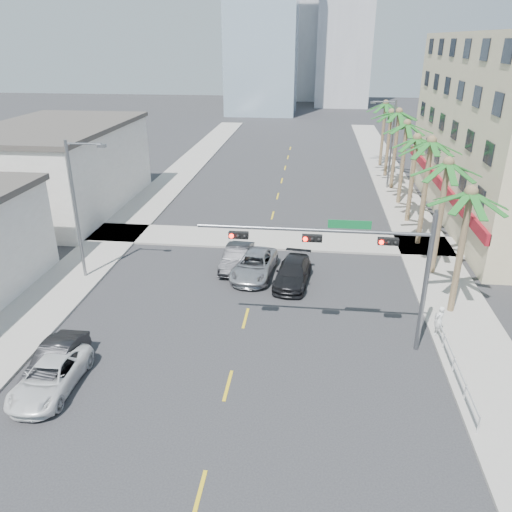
{
  "coord_description": "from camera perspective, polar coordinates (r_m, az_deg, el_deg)",
  "views": [
    {
      "loc": [
        3.39,
        -14.13,
        14.44
      ],
      "look_at": [
        0.5,
        10.82,
        3.5
      ],
      "focal_mm": 35.0,
      "sensor_mm": 36.0,
      "label": 1
    }
  ],
  "objects": [
    {
      "name": "pedestrian",
      "position": [
        27.9,
        20.21,
        -6.93
      ],
      "size": [
        0.72,
        0.68,
        1.65
      ],
      "primitive_type": "imported",
      "rotation": [
        0.0,
        0.0,
        3.81
      ],
      "color": "white",
      "rests_on": "sidewalk_right"
    },
    {
      "name": "palm_tree_1",
      "position": [
        33.14,
        21.11,
        9.77
      ],
      "size": [
        4.8,
        4.8,
        8.16
      ],
      "color": "brown",
      "rests_on": "ground"
    },
    {
      "name": "palm_tree_0",
      "position": [
        28.36,
        23.35,
        6.57
      ],
      "size": [
        4.8,
        4.8,
        7.8
      ],
      "color": "brown",
      "rests_on": "ground"
    },
    {
      "name": "palm_tree_3",
      "position": [
        43.16,
        17.92,
        12.62
      ],
      "size": [
        4.8,
        4.8,
        7.8
      ],
      "color": "brown",
      "rests_on": "ground"
    },
    {
      "name": "palm_tree_4",
      "position": [
        48.16,
        16.88,
        14.2
      ],
      "size": [
        4.8,
        4.8,
        8.16
      ],
      "color": "brown",
      "rests_on": "ground"
    },
    {
      "name": "traffic_signal_mast",
      "position": [
        24.11,
        11.78,
        0.13
      ],
      "size": [
        11.12,
        0.54,
        7.2
      ],
      "color": "slate",
      "rests_on": "ground"
    },
    {
      "name": "building_left_far",
      "position": [
        49.16,
        -21.63,
        9.16
      ],
      "size": [
        11.0,
        18.0,
        7.2
      ],
      "primitive_type": "cube",
      "color": "beige",
      "rests_on": "ground"
    },
    {
      "name": "palm_tree_5",
      "position": [
        53.19,
        16.03,
        15.47
      ],
      "size": [
        4.8,
        4.8,
        8.52
      ],
      "color": "brown",
      "rests_on": "ground"
    },
    {
      "name": "palm_tree_2",
      "position": [
        38.03,
        19.42,
        12.15
      ],
      "size": [
        4.8,
        4.8,
        8.52
      ],
      "color": "brown",
      "rests_on": "ground"
    },
    {
      "name": "car_lane_right",
      "position": [
        32.0,
        4.23,
        -1.92
      ],
      "size": [
        2.56,
        5.16,
        1.44
      ],
      "primitive_type": "imported",
      "rotation": [
        0.0,
        0.0,
        -0.11
      ],
      "color": "black",
      "rests_on": "ground"
    },
    {
      "name": "car_lane_left",
      "position": [
        34.06,
        -2.2,
        -0.17
      ],
      "size": [
        1.93,
        4.68,
        1.51
      ],
      "primitive_type": "imported",
      "rotation": [
        0.0,
        0.0,
        -0.07
      ],
      "color": "black",
      "rests_on": "ground"
    },
    {
      "name": "streetlight_right",
      "position": [
        53.51,
        15.05,
        12.66
      ],
      "size": [
        2.55,
        0.25,
        9.0
      ],
      "color": "slate",
      "rests_on": "ground"
    },
    {
      "name": "car_parked_mid",
      "position": [
        25.5,
        -21.89,
        -10.96
      ],
      "size": [
        1.54,
        4.36,
        1.43
      ],
      "primitive_type": "imported",
      "rotation": [
        0.0,
        0.0,
        0.01
      ],
      "color": "black",
      "rests_on": "ground"
    },
    {
      "name": "sidewalk_right",
      "position": [
        38.02,
        19.17,
        -0.04
      ],
      "size": [
        4.0,
        120.0,
        0.15
      ],
      "primitive_type": "cube",
      "color": "gray",
      "rests_on": "ground"
    },
    {
      "name": "palm_tree_7",
      "position": [
        63.46,
        14.62,
        16.48
      ],
      "size": [
        4.8,
        4.8,
        8.16
      ],
      "color": "brown",
      "rests_on": "ground"
    },
    {
      "name": "car_parked_far",
      "position": [
        24.56,
        -22.47,
        -12.63
      ],
      "size": [
        2.26,
        4.86,
        1.35
      ],
      "primitive_type": "imported",
      "rotation": [
        0.0,
        0.0,
        0.01
      ],
      "color": "white",
      "rests_on": "ground"
    },
    {
      "name": "ground",
      "position": [
        20.48,
        -5.23,
        -21.4
      ],
      "size": [
        260.0,
        260.0,
        0.0
      ],
      "primitive_type": "plane",
      "color": "#262628",
      "rests_on": "ground"
    },
    {
      "name": "streetlight_left",
      "position": [
        32.96,
        -19.69,
        5.6
      ],
      "size": [
        2.55,
        0.25,
        9.0
      ],
      "color": "slate",
      "rests_on": "ground"
    },
    {
      "name": "sidewalk_left",
      "position": [
        40.1,
        -16.46,
        1.54
      ],
      "size": [
        4.0,
        120.0,
        0.15
      ],
      "primitive_type": "cube",
      "color": "gray",
      "rests_on": "ground"
    },
    {
      "name": "car_lane_center",
      "position": [
        32.94,
        -0.21,
        -1.03
      ],
      "size": [
        2.95,
        5.57,
        1.49
      ],
      "primitive_type": "imported",
      "rotation": [
        0.0,
        0.0,
        -0.09
      ],
      "color": "#AEAEB3",
      "rests_on": "ground"
    },
    {
      "name": "tower_far_center",
      "position": [
        139.43,
        4.43,
        26.17
      ],
      "size": [
        16.0,
        16.0,
        42.0
      ],
      "primitive_type": "cube",
      "color": "#ADADB2",
      "rests_on": "ground"
    },
    {
      "name": "sidewalk_cross",
      "position": [
        39.03,
        1.17,
        1.93
      ],
      "size": [
        80.0,
        4.0,
        0.15
      ],
      "primitive_type": "cube",
      "color": "gray",
      "rests_on": "ground"
    },
    {
      "name": "guardrail",
      "position": [
        25.35,
        21.68,
        -11.27
      ],
      "size": [
        0.08,
        8.08,
        1.0
      ],
      "color": "silver",
      "rests_on": "ground"
    },
    {
      "name": "palm_tree_6",
      "position": [
        58.38,
        15.21,
        15.51
      ],
      "size": [
        4.8,
        4.8,
        7.8
      ],
      "color": "brown",
      "rests_on": "ground"
    }
  ]
}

